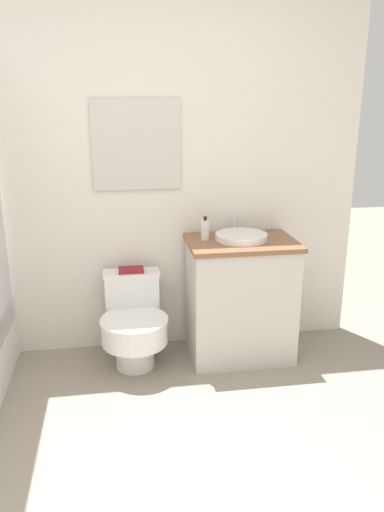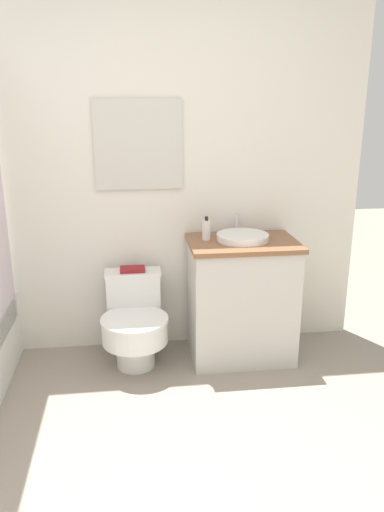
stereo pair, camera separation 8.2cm
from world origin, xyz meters
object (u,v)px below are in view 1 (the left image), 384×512
object	(u,v)px
soap_bottle	(205,230)
book_on_tank	(131,270)
toilet	(134,324)
sink	(241,236)

from	to	relation	value
soap_bottle	book_on_tank	bearing A→B (deg)	171.01
toilet	sink	world-z (taller)	sink
toilet	soap_bottle	size ratio (longest dim) A/B	3.87
soap_bottle	book_on_tank	size ratio (longest dim) A/B	0.94
toilet	book_on_tank	xyz separation A→B (m)	(0.00, 0.15, 0.31)
toilet	sink	xyz separation A→B (m)	(0.70, 0.04, 0.54)
sink	toilet	bearing A→B (deg)	-176.49
soap_bottle	toilet	bearing A→B (deg)	-170.62
book_on_tank	soap_bottle	bearing A→B (deg)	-8.99
toilet	book_on_tank	world-z (taller)	book_on_tank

